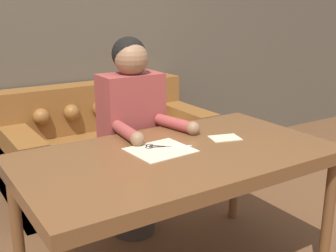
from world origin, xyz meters
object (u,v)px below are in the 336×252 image
(couch, at_px, (108,151))
(person, at_px, (133,139))
(dining_table, at_px, (178,165))
(scissors, at_px, (160,147))

(couch, bearing_deg, person, -103.19)
(dining_table, height_order, person, person)
(couch, relative_size, scissors, 7.14)
(dining_table, relative_size, couch, 0.98)
(person, xyz_separation_m, scissors, (-0.09, -0.47, 0.10))
(dining_table, bearing_deg, scissors, 109.57)
(couch, relative_size, person, 1.26)
(couch, height_order, person, person)
(couch, xyz_separation_m, scissors, (-0.27, -1.27, 0.45))
(dining_table, distance_m, scissors, 0.14)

